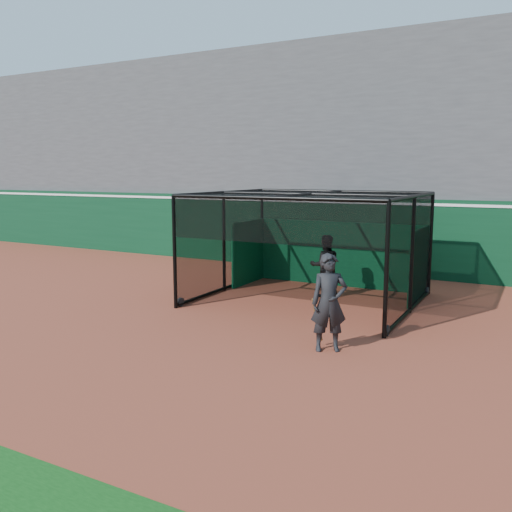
% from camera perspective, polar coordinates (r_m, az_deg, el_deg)
% --- Properties ---
extents(ground, '(120.00, 120.00, 0.00)m').
position_cam_1_polar(ground, '(11.53, -7.03, -8.06)').
color(ground, brown).
rests_on(ground, ground).
extents(outfield_wall, '(50.00, 0.50, 2.50)m').
position_cam_1_polar(outfield_wall, '(18.74, 8.04, 2.45)').
color(outfield_wall, '#09361C').
rests_on(outfield_wall, ground).
extents(grandstand, '(50.00, 7.85, 8.95)m').
position_cam_1_polar(grandstand, '(22.23, 11.66, 11.57)').
color(grandstand, '#4C4C4F').
rests_on(grandstand, ground).
extents(batting_cage, '(5.30, 4.70, 2.78)m').
position_cam_1_polar(batting_cage, '(14.09, 5.71, 0.82)').
color(batting_cage, black).
rests_on(batting_cage, ground).
extents(batter, '(1.02, 0.96, 1.68)m').
position_cam_1_polar(batter, '(14.70, 7.28, -1.03)').
color(batter, black).
rests_on(batter, ground).
extents(on_deck_player, '(0.81, 0.72, 1.85)m').
position_cam_1_polar(on_deck_player, '(10.22, 7.69, -4.90)').
color(on_deck_player, black).
rests_on(on_deck_player, ground).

